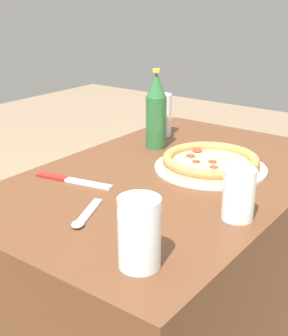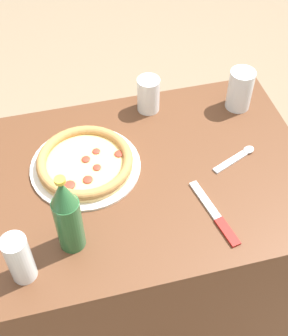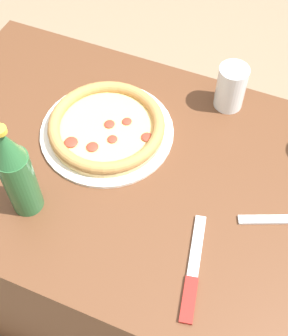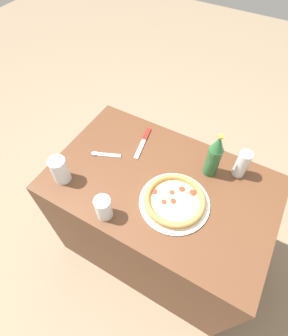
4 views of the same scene
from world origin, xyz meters
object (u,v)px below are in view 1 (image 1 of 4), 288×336
pizza_margherita (211,162)px  spoon (84,217)px  beer_bottle (156,111)px  knife (70,180)px  glass_iced_tea (139,237)px  glass_water (163,117)px  glass_orange_juice (238,197)px

pizza_margherita → spoon: (0.44, -0.07, -0.02)m
beer_bottle → knife: beer_bottle is taller
beer_bottle → spoon: 0.56m
glass_iced_tea → spoon: size_ratio=0.90×
pizza_margherita → spoon: bearing=-9.1°
glass_water → glass_iced_tea: glass_water is taller
glass_water → glass_iced_tea: 0.85m
glass_water → beer_bottle: beer_bottle is taller
glass_water → glass_iced_tea: bearing=31.7°
glass_orange_juice → glass_water: (-0.44, -0.50, 0.01)m
glass_orange_juice → beer_bottle: size_ratio=0.46×
beer_bottle → knife: size_ratio=1.11×
pizza_margherita → glass_water: size_ratio=2.17×
glass_water → spoon: size_ratio=0.97×
knife → glass_orange_juice: bearing=98.3°
knife → spoon: spoon is taller
pizza_margherita → glass_orange_juice: 0.31m
glass_water → knife: bearing=5.4°
pizza_margherita → knife: pizza_margherita is taller
glass_orange_juice → beer_bottle: 0.55m
glass_orange_juice → glass_water: size_ratio=0.80×
pizza_margherita → spoon: pizza_margherita is taller
glass_orange_juice → beer_bottle: beer_bottle is taller
spoon → pizza_margherita: bearing=170.9°
glass_water → glass_iced_tea: (0.72, 0.45, -0.01)m
glass_iced_tea → spoon: bearing=-110.2°
spoon → beer_bottle: bearing=-161.7°
glass_water → pizza_margherita: bearing=56.8°
pizza_margherita → glass_orange_juice: bearing=40.0°
pizza_margherita → knife: 0.40m
pizza_margherita → glass_water: 0.36m
beer_bottle → pizza_margherita: bearing=73.3°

